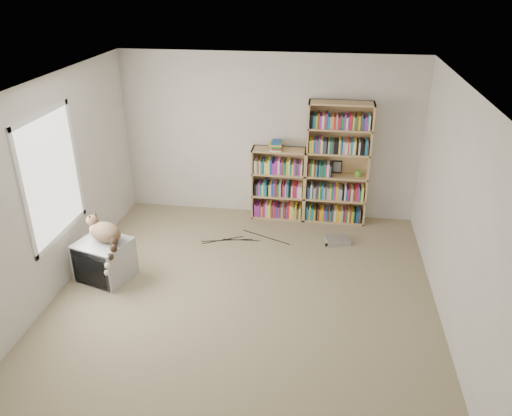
# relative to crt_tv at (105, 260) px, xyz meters

# --- Properties ---
(floor) EXTENTS (4.50, 5.00, 0.01)m
(floor) POSITION_rel_crt_tv_xyz_m (1.80, -0.31, -0.26)
(floor) COLOR tan
(floor) RESTS_ON ground
(wall_back) EXTENTS (4.50, 0.02, 2.50)m
(wall_back) POSITION_rel_crt_tv_xyz_m (1.80, 2.19, 0.99)
(wall_back) COLOR silver
(wall_back) RESTS_ON floor
(wall_front) EXTENTS (4.50, 0.02, 2.50)m
(wall_front) POSITION_rel_crt_tv_xyz_m (1.80, -2.81, 0.99)
(wall_front) COLOR silver
(wall_front) RESTS_ON floor
(wall_left) EXTENTS (0.02, 5.00, 2.50)m
(wall_left) POSITION_rel_crt_tv_xyz_m (-0.45, -0.31, 0.99)
(wall_left) COLOR silver
(wall_left) RESTS_ON floor
(wall_right) EXTENTS (0.02, 5.00, 2.50)m
(wall_right) POSITION_rel_crt_tv_xyz_m (4.05, -0.31, 0.99)
(wall_right) COLOR silver
(wall_right) RESTS_ON floor
(ceiling) EXTENTS (4.50, 5.00, 0.02)m
(ceiling) POSITION_rel_crt_tv_xyz_m (1.80, -0.31, 2.24)
(ceiling) COLOR white
(ceiling) RESTS_ON wall_back
(window) EXTENTS (0.02, 1.22, 1.52)m
(window) POSITION_rel_crt_tv_xyz_m (-0.44, -0.11, 1.14)
(window) COLOR white
(window) RESTS_ON wall_left
(crt_tv) EXTENTS (0.72, 0.69, 0.52)m
(crt_tv) POSITION_rel_crt_tv_xyz_m (0.00, 0.00, 0.00)
(crt_tv) COLOR #A2A2A4
(crt_tv) RESTS_ON floor
(cat) EXTENTS (0.58, 0.66, 0.52)m
(cat) POSITION_rel_crt_tv_xyz_m (0.06, -0.02, 0.35)
(cat) COLOR #352515
(cat) RESTS_ON crt_tv
(bookcase_tall) EXTENTS (0.93, 0.30, 1.86)m
(bookcase_tall) POSITION_rel_crt_tv_xyz_m (2.85, 2.05, 0.62)
(bookcase_tall) COLOR tan
(bookcase_tall) RESTS_ON floor
(bookcase_short) EXTENTS (0.82, 0.30, 1.12)m
(bookcase_short) POSITION_rel_crt_tv_xyz_m (1.97, 2.05, 0.26)
(bookcase_short) COLOR tan
(bookcase_short) RESTS_ON floor
(book_stack) EXTENTS (0.19, 0.25, 0.13)m
(book_stack) POSITION_rel_crt_tv_xyz_m (1.94, 1.99, 0.93)
(book_stack) COLOR red
(book_stack) RESTS_ON bookcase_short
(green_mug) EXTENTS (0.08, 0.08, 0.09)m
(green_mug) POSITION_rel_crt_tv_xyz_m (3.16, 2.03, 0.55)
(green_mug) COLOR #54A830
(green_mug) RESTS_ON bookcase_tall
(framed_print) EXTENTS (0.14, 0.05, 0.19)m
(framed_print) POSITION_rel_crt_tv_xyz_m (2.85, 2.13, 0.60)
(framed_print) COLOR black
(framed_print) RESTS_ON bookcase_tall
(dvd_player) EXTENTS (0.39, 0.32, 0.08)m
(dvd_player) POSITION_rel_crt_tv_xyz_m (2.91, 1.31, -0.22)
(dvd_player) COLOR #AFAFB4
(dvd_player) RESTS_ON floor
(wall_outlet) EXTENTS (0.01, 0.08, 0.13)m
(wall_outlet) POSITION_rel_crt_tv_xyz_m (-0.44, 0.34, 0.06)
(wall_outlet) COLOR silver
(wall_outlet) RESTS_ON wall_left
(floor_cables) EXTENTS (1.20, 0.70, 0.01)m
(floor_cables) POSITION_rel_crt_tv_xyz_m (1.78, 1.29, -0.25)
(floor_cables) COLOR black
(floor_cables) RESTS_ON floor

